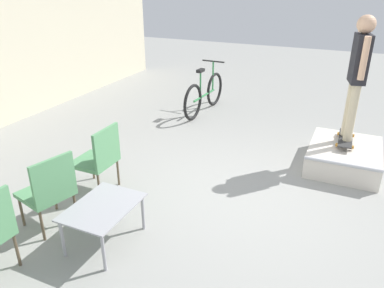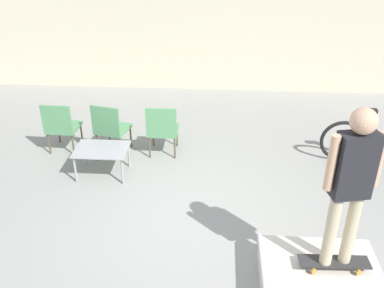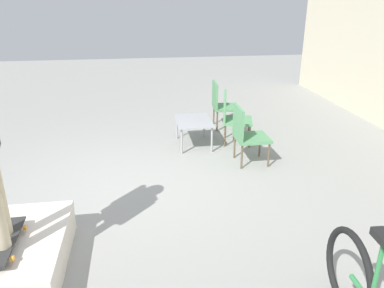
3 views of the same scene
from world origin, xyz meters
The scene contains 7 objects.
ground_plane centered at (0.00, 0.00, 0.00)m, with size 24.00×24.00×0.00m, color gray.
skate_ramp_box centered at (1.52, -1.16, 0.17)m, with size 1.33×1.04×0.36m.
skateboard_on_ramp centered at (1.65, -1.13, 0.42)m, with size 0.78×0.28×0.07m.
coffee_table centered at (-1.52, 1.13, 0.42)m, with size 0.85×0.63×0.47m.
patio_chair_left centered at (-2.42, 1.84, 0.52)m, with size 0.54×0.54×0.95m.
patio_chair_center centered at (-1.55, 1.85, 0.52)m, with size 0.63×0.63×0.95m.
patio_chair_right centered at (-0.63, 1.84, 0.52)m, with size 0.52×0.52×0.95m.
Camera 3 is at (4.78, 0.16, 2.55)m, focal length 35.00 mm.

